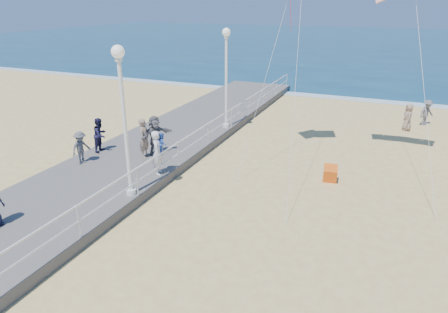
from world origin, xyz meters
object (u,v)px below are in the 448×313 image
at_px(spectator_2, 81,147).
at_px(spectator_6, 144,138).
at_px(lamp_post_far, 226,68).
at_px(beach_walker_a, 427,113).
at_px(lamp_post_mid, 123,108).
at_px(spectator_7, 100,135).
at_px(spectator_5, 155,135).
at_px(beach_walker_c, 408,117).
at_px(toddler_held, 162,143).
at_px(box_kite, 330,175).
at_px(woman_holding_toddler, 158,153).

relative_size(spectator_2, spectator_6, 0.80).
relative_size(lamp_post_far, beach_walker_a, 3.46).
distance_m(lamp_post_mid, spectator_7, 5.65).
height_order(spectator_5, beach_walker_c, spectator_5).
distance_m(beach_walker_a, beach_walker_c, 1.87).
xyz_separation_m(toddler_held, beach_walker_a, (10.27, 13.12, -0.92)).
bearing_deg(box_kite, lamp_post_far, 139.44).
bearing_deg(beach_walker_c, spectator_2, -59.87).
height_order(spectator_6, box_kite, spectator_6).
xyz_separation_m(lamp_post_far, spectator_2, (-3.75, -7.29, -2.55)).
distance_m(lamp_post_mid, spectator_2, 4.85).
bearing_deg(lamp_post_far, toddler_held, -89.16).
bearing_deg(spectator_6, box_kite, -88.48).
relative_size(lamp_post_far, woman_holding_toddler, 2.91).
distance_m(spectator_5, box_kite, 7.91).
distance_m(spectator_7, box_kite, 10.51).
bearing_deg(toddler_held, box_kite, -91.41).
height_order(woman_holding_toddler, toddler_held, woman_holding_toddler).
xyz_separation_m(spectator_7, box_kite, (10.34, 1.63, -0.90)).
bearing_deg(spectator_2, beach_walker_c, -39.78).
bearing_deg(spectator_7, spectator_2, -179.22).
distance_m(lamp_post_far, spectator_7, 7.41).
relative_size(toddler_held, spectator_2, 0.61).
relative_size(lamp_post_mid, beach_walker_a, 3.46).
relative_size(beach_walker_c, box_kite, 2.62).
xyz_separation_m(toddler_held, beach_walker_c, (9.24, 11.57, -0.90)).
height_order(lamp_post_mid, spectator_6, lamp_post_mid).
bearing_deg(box_kite, woman_holding_toddler, -163.84).
relative_size(toddler_held, spectator_5, 0.48).
height_order(lamp_post_mid, box_kite, lamp_post_mid).
distance_m(woman_holding_toddler, beach_walker_a, 16.88).
bearing_deg(spectator_5, spectator_7, 125.16).
distance_m(woman_holding_toddler, spectator_6, 2.10).
bearing_deg(box_kite, spectator_7, -178.72).
relative_size(lamp_post_far, spectator_6, 2.97).
relative_size(woman_holding_toddler, spectator_6, 1.02).
bearing_deg(lamp_post_far, woman_holding_toddler, -90.41).
relative_size(spectator_5, spectator_7, 1.13).
distance_m(lamp_post_mid, toddler_held, 2.92).
height_order(lamp_post_far, toddler_held, lamp_post_far).
bearing_deg(lamp_post_mid, spectator_5, 109.37).
bearing_deg(lamp_post_mid, woman_holding_toddler, 91.43).
distance_m(spectator_6, beach_walker_a, 16.88).
height_order(spectator_2, beach_walker_a, spectator_2).
height_order(spectator_5, beach_walker_a, spectator_5).
bearing_deg(lamp_post_mid, beach_walker_c, 55.75).
bearing_deg(lamp_post_mid, spectator_2, 155.50).
height_order(lamp_post_far, spectator_5, lamp_post_far).
bearing_deg(spectator_2, woman_holding_toddler, -77.84).
height_order(spectator_2, spectator_6, spectator_6).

